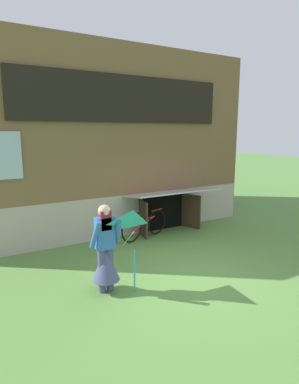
{
  "coord_description": "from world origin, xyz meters",
  "views": [
    {
      "loc": [
        -3.95,
        -5.09,
        2.98
      ],
      "look_at": [
        -0.23,
        1.28,
        1.58
      ],
      "focal_mm": 30.13,
      "sensor_mm": 36.0,
      "label": 1
    }
  ],
  "objects": [
    {
      "name": "person",
      "position": [
        -1.81,
        0.2,
        0.71
      ],
      "size": [
        0.61,
        0.53,
        1.68
      ],
      "rotation": [
        0.0,
        0.0,
        0.1
      ],
      "color": "#474C75",
      "rests_on": "ground_plane"
    },
    {
      "name": "kite",
      "position": [
        -1.48,
        -0.29,
        1.29
      ],
      "size": [
        0.78,
        0.79,
        1.55
      ],
      "color": "#2DB2CC",
      "rests_on": "ground_plane"
    },
    {
      "name": "bicycle_red",
      "position": [
        0.33,
        2.51,
        0.38
      ],
      "size": [
        1.69,
        0.51,
        0.79
      ],
      "rotation": [
        0.0,
        0.0,
        0.27
      ],
      "color": "black",
      "rests_on": "ground_plane"
    },
    {
      "name": "log_house",
      "position": [
        0.0,
        5.32,
        2.66
      ],
      "size": [
        8.42,
        5.76,
        5.32
      ],
      "color": "#ADA393",
      "rests_on": "ground_plane"
    },
    {
      "name": "ground_plane",
      "position": [
        0.0,
        0.0,
        0.0
      ],
      "size": [
        60.0,
        60.0,
        0.0
      ],
      "primitive_type": "plane",
      "color": "#56843D"
    }
  ]
}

